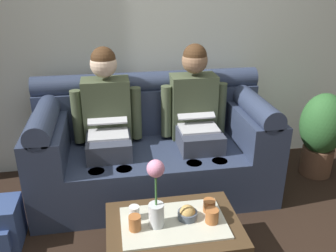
% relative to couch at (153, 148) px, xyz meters
% --- Properties ---
extents(back_wall_patterned, '(6.00, 0.12, 2.90)m').
position_rel_couch_xyz_m(back_wall_patterned, '(0.00, 0.53, 1.07)').
color(back_wall_patterned, silver).
rests_on(back_wall_patterned, ground_plane).
extents(couch, '(1.92, 0.88, 0.96)m').
position_rel_couch_xyz_m(couch, '(0.00, 0.00, 0.00)').
color(couch, '#2D3851').
rests_on(couch, ground_plane).
extents(person_left, '(0.56, 0.67, 1.22)m').
position_rel_couch_xyz_m(person_left, '(-0.36, -0.00, 0.28)').
color(person_left, '#383D4C').
rests_on(person_left, ground_plane).
extents(person_right, '(0.56, 0.67, 1.22)m').
position_rel_couch_xyz_m(person_right, '(0.36, -0.00, 0.28)').
color(person_right, '#383D4C').
rests_on(person_right, ground_plane).
extents(coffee_table, '(0.81, 0.56, 0.35)m').
position_rel_couch_xyz_m(coffee_table, '(0.00, -0.96, -0.08)').
color(coffee_table, '#47331E').
rests_on(coffee_table, ground_plane).
extents(flower_vase, '(0.10, 0.10, 0.44)m').
position_rel_couch_xyz_m(flower_vase, '(-0.11, -0.97, 0.19)').
color(flower_vase, silver).
rests_on(flower_vase, coffee_table).
extents(snack_bowl, '(0.12, 0.12, 0.10)m').
position_rel_couch_xyz_m(snack_bowl, '(0.09, -0.94, 0.01)').
color(snack_bowl, '#4C5666').
rests_on(snack_bowl, coffee_table).
extents(cup_near_left, '(0.06, 0.06, 0.09)m').
position_rel_couch_xyz_m(cup_near_left, '(-0.23, -0.88, 0.02)').
color(cup_near_left, white).
rests_on(cup_near_left, coffee_table).
extents(cup_near_right, '(0.08, 0.08, 0.08)m').
position_rel_couch_xyz_m(cup_near_right, '(0.24, -0.89, 0.02)').
color(cup_near_right, '#B26633').
rests_on(cup_near_right, coffee_table).
extents(cup_far_center, '(0.08, 0.08, 0.09)m').
position_rel_couch_xyz_m(cup_far_center, '(0.23, -1.00, 0.02)').
color(cup_far_center, '#B26633').
rests_on(cup_far_center, coffee_table).
extents(cup_far_left, '(0.07, 0.07, 0.09)m').
position_rel_couch_xyz_m(cup_far_left, '(-0.24, -0.99, 0.02)').
color(cup_far_left, '#B26633').
rests_on(cup_far_left, coffee_table).
extents(potted_plant, '(0.40, 0.40, 0.78)m').
position_rel_couch_xyz_m(potted_plant, '(1.52, -0.03, 0.05)').
color(potted_plant, brown).
rests_on(potted_plant, ground_plane).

